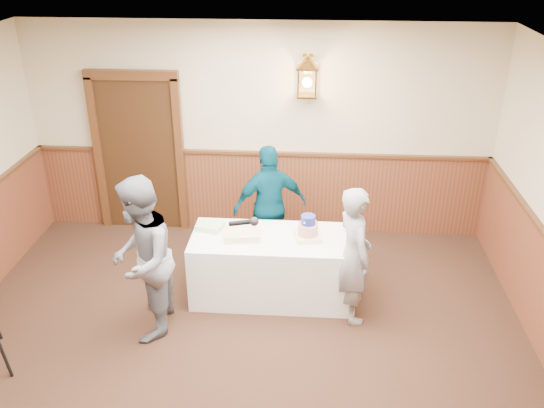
{
  "coord_description": "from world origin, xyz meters",
  "views": [
    {
      "loc": [
        0.67,
        -3.56,
        3.83
      ],
      "look_at": [
        0.29,
        1.7,
        1.25
      ],
      "focal_mm": 38.0,
      "sensor_mm": 36.0,
      "label": 1
    }
  ],
  "objects": [
    {
      "name": "display_table",
      "position": [
        0.29,
        1.9,
        0.38
      ],
      "size": [
        1.8,
        0.8,
        0.75
      ],
      "primitive_type": "cube",
      "color": "white",
      "rests_on": "ground"
    },
    {
      "name": "sheet_cake_yellow",
      "position": [
        -0.04,
        1.87,
        0.79
      ],
      "size": [
        0.41,
        0.33,
        0.08
      ],
      "primitive_type": "cube",
      "rotation": [
        0.0,
        0.0,
        0.13
      ],
      "color": "tan",
      "rests_on": "display_table"
    },
    {
      "name": "interviewer",
      "position": [
        -0.96,
        1.17,
        0.86
      ],
      "size": [
        1.52,
        0.88,
        1.72
      ],
      "rotation": [
        0.0,
        0.0,
        -1.5
      ],
      "color": "slate",
      "rests_on": "ground"
    },
    {
      "name": "baker",
      "position": [
        1.14,
        1.57,
        0.76
      ],
      "size": [
        0.53,
        0.65,
        1.52
      ],
      "primitive_type": "imported",
      "rotation": [
        0.0,
        0.0,
        1.92
      ],
      "color": "gray",
      "rests_on": "ground"
    },
    {
      "name": "assistant_p",
      "position": [
        0.2,
        2.63,
        0.77
      ],
      "size": [
        0.97,
        0.66,
        1.53
      ],
      "primitive_type": "imported",
      "rotation": [
        0.0,
        0.0,
        3.49
      ],
      "color": "#053D50",
      "rests_on": "ground"
    },
    {
      "name": "tiered_cake",
      "position": [
        0.67,
        1.9,
        0.86
      ],
      "size": [
        0.32,
        0.32,
        0.28
      ],
      "rotation": [
        0.0,
        0.0,
        0.2
      ],
      "color": "beige",
      "rests_on": "display_table"
    },
    {
      "name": "sheet_cake_green",
      "position": [
        -0.43,
        2.04,
        0.78
      ],
      "size": [
        0.32,
        0.28,
        0.06
      ],
      "primitive_type": "cube",
      "rotation": [
        0.0,
        0.0,
        -0.23
      ],
      "color": "#B1E3A0",
      "rests_on": "display_table"
    },
    {
      "name": "room_shell",
      "position": [
        -0.05,
        0.45,
        1.52
      ],
      "size": [
        6.02,
        7.02,
        2.81
      ],
      "color": "beige",
      "rests_on": "ground"
    }
  ]
}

